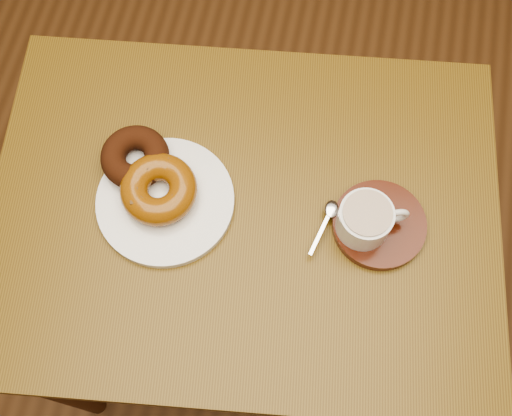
% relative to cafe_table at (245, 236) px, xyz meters
% --- Properties ---
extents(ground, '(6.00, 6.00, 0.00)m').
position_rel_cafe_table_xyz_m(ground, '(0.17, 0.08, -0.63)').
color(ground, brown).
rests_on(ground, ground).
extents(cafe_table, '(0.87, 0.69, 0.75)m').
position_rel_cafe_table_xyz_m(cafe_table, '(0.00, 0.00, 0.00)').
color(cafe_table, brown).
rests_on(cafe_table, ground).
extents(donut_plate, '(0.27, 0.27, 0.01)m').
position_rel_cafe_table_xyz_m(donut_plate, '(-0.12, -0.01, 0.13)').
color(donut_plate, white).
rests_on(donut_plate, cafe_table).
extents(donut_cinnamon, '(0.13, 0.13, 0.04)m').
position_rel_cafe_table_xyz_m(donut_cinnamon, '(-0.18, 0.04, 0.15)').
color(donut_cinnamon, '#36180A').
rests_on(donut_cinnamon, donut_plate).
extents(donut_caramel, '(0.15, 0.15, 0.04)m').
position_rel_cafe_table_xyz_m(donut_caramel, '(-0.13, -0.00, 0.15)').
color(donut_caramel, brown).
rests_on(donut_caramel, donut_plate).
extents(saucer, '(0.15, 0.15, 0.02)m').
position_rel_cafe_table_xyz_m(saucer, '(0.21, 0.01, 0.13)').
color(saucer, '#3E1408').
rests_on(saucer, cafe_table).
extents(coffee_cup, '(0.11, 0.08, 0.06)m').
position_rel_cafe_table_xyz_m(coffee_cup, '(0.18, 0.00, 0.16)').
color(coffee_cup, white).
rests_on(coffee_cup, saucer).
extents(teaspoon, '(0.03, 0.09, 0.01)m').
position_rel_cafe_table_xyz_m(teaspoon, '(0.13, 0.01, 0.14)').
color(teaspoon, silver).
rests_on(teaspoon, saucer).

